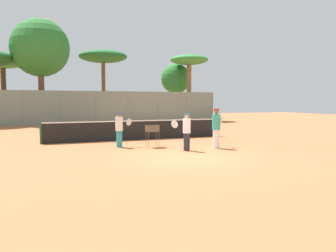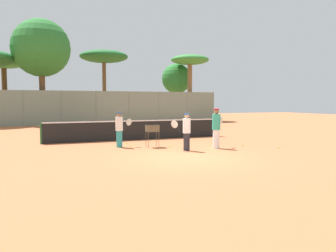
{
  "view_description": "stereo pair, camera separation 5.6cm",
  "coord_description": "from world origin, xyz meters",
  "views": [
    {
      "loc": [
        -5.21,
        -10.88,
        2.09
      ],
      "look_at": [
        0.27,
        2.57,
        1.0
      ],
      "focal_mm": 35.0,
      "sensor_mm": 36.0,
      "label": 1
    },
    {
      "loc": [
        -5.16,
        -10.9,
        2.09
      ],
      "look_at": [
        0.27,
        2.57,
        1.0
      ],
      "focal_mm": 35.0,
      "sensor_mm": 36.0,
      "label": 2
    }
  ],
  "objects": [
    {
      "name": "tennis_ball_2",
      "position": [
        0.51,
        2.94,
        0.03
      ],
      "size": [
        0.07,
        0.07,
        0.07
      ],
      "primitive_type": "sphere",
      "color": "#D1E54C",
      "rests_on": "ground_plane"
    },
    {
      "name": "tennis_ball_4",
      "position": [
        -1.05,
        4.8,
        0.03
      ],
      "size": [
        0.07,
        0.07,
        0.07
      ],
      "primitive_type": "sphere",
      "color": "#D1E54C",
      "rests_on": "ground_plane"
    },
    {
      "name": "tree_1",
      "position": [
        -7.91,
        24.15,
        5.47
      ],
      "size": [
        3.81,
        3.81,
        6.2
      ],
      "color": "brown",
      "rests_on": "ground_plane"
    },
    {
      "name": "player_white_outfit",
      "position": [
        0.73,
        1.62,
        0.83
      ],
      "size": [
        0.82,
        0.48,
        1.59
      ],
      "rotation": [
        0.0,
        0.0,
        2.7
      ],
      "color": "#26262D",
      "rests_on": "ground_plane"
    },
    {
      "name": "tennis_ball_1",
      "position": [
        -1.13,
        3.75,
        0.03
      ],
      "size": [
        0.07,
        0.07,
        0.07
      ],
      "primitive_type": "sphere",
      "color": "#D1E54C",
      "rests_on": "ground_plane"
    },
    {
      "name": "back_fence",
      "position": [
        0.0,
        19.67,
        1.53
      ],
      "size": [
        24.85,
        0.08,
        3.06
      ],
      "color": "gray",
      "rests_on": "ground_plane"
    },
    {
      "name": "tree_3",
      "position": [
        -4.6,
        21.23,
        6.88
      ],
      "size": [
        5.19,
        5.19,
        9.52
      ],
      "color": "brown",
      "rests_on": "ground_plane"
    },
    {
      "name": "tennis_ball_0",
      "position": [
        4.94,
        0.82,
        0.03
      ],
      "size": [
        0.07,
        0.07,
        0.07
      ],
      "primitive_type": "sphere",
      "color": "#D1E54C",
      "rests_on": "ground_plane"
    },
    {
      "name": "player_red_cap",
      "position": [
        -1.66,
        3.72,
        0.84
      ],
      "size": [
        0.86,
        0.37,
        1.61
      ],
      "rotation": [
        0.0,
        0.0,
        0.27
      ],
      "color": "teal",
      "rests_on": "ground_plane"
    },
    {
      "name": "parked_car",
      "position": [
        -4.17,
        23.3,
        0.66
      ],
      "size": [
        4.2,
        1.7,
        1.6
      ],
      "color": "#3F4C8C",
      "rests_on": "ground_plane"
    },
    {
      "name": "player_yellow_shirt",
      "position": [
        2.27,
        1.78,
        0.92
      ],
      "size": [
        0.8,
        0.62,
        1.77
      ],
      "rotation": [
        0.0,
        0.0,
        0.61
      ],
      "color": "white",
      "rests_on": "ground_plane"
    },
    {
      "name": "tree_0",
      "position": [
        1.79,
        24.93,
        6.83
      ],
      "size": [
        5.17,
        5.17,
        7.59
      ],
      "color": "brown",
      "rests_on": "ground_plane"
    },
    {
      "name": "ball_cart",
      "position": [
        -0.28,
        3.18,
        0.77
      ],
      "size": [
        0.56,
        0.41,
        1.01
      ],
      "color": "brown",
      "rests_on": "ground_plane"
    },
    {
      "name": "tennis_ball_3",
      "position": [
        3.88,
        2.08,
        0.03
      ],
      "size": [
        0.07,
        0.07,
        0.07
      ],
      "primitive_type": "sphere",
      "color": "#D1E54C",
      "rests_on": "ground_plane"
    },
    {
      "name": "tennis_net",
      "position": [
        0.0,
        6.2,
        0.56
      ],
      "size": [
        10.06,
        0.1,
        1.07
      ],
      "color": "#26592D",
      "rests_on": "ground_plane"
    },
    {
      "name": "ground_plane",
      "position": [
        0.0,
        0.0,
        0.0
      ],
      "size": [
        80.0,
        80.0,
        0.0
      ],
      "primitive_type": "plane",
      "color": "#B7663D"
    },
    {
      "name": "tree_5",
      "position": [
        10.07,
        24.24,
        4.73
      ],
      "size": [
        3.45,
        3.45,
        6.47
      ],
      "color": "brown",
      "rests_on": "ground_plane"
    },
    {
      "name": "tree_2",
      "position": [
        10.49,
        21.58,
        6.32
      ],
      "size": [
        4.1,
        4.1,
        7.13
      ],
      "color": "brown",
      "rests_on": "ground_plane"
    },
    {
      "name": "tennis_ball_5",
      "position": [
        1.0,
        0.89,
        0.03
      ],
      "size": [
        0.07,
        0.07,
        0.07
      ],
      "primitive_type": "sphere",
      "color": "#D1E54C",
      "rests_on": "ground_plane"
    }
  ]
}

